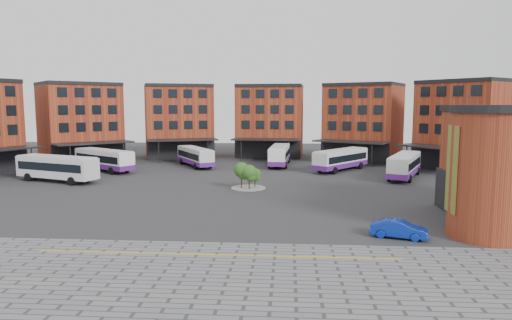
# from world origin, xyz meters

# --- Properties ---
(ground) EXTENTS (160.00, 160.00, 0.00)m
(ground) POSITION_xyz_m (0.00, 0.00, 0.00)
(ground) COLOR #28282B
(ground) RESTS_ON ground
(paving_zone) EXTENTS (50.00, 22.00, 0.02)m
(paving_zone) POSITION_xyz_m (2.00, -22.00, 0.01)
(paving_zone) COLOR slate
(paving_zone) RESTS_ON ground
(yellow_line) EXTENTS (26.00, 0.15, 0.02)m
(yellow_line) POSITION_xyz_m (2.00, -14.00, 0.03)
(yellow_line) COLOR gold
(yellow_line) RESTS_ON paving_zone
(main_building) EXTENTS (94.14, 42.48, 14.60)m
(main_building) POSITION_xyz_m (-4.77, 38.25, 7.23)
(main_building) COLOR #963E20
(main_building) RESTS_ON ground
(tree_island) EXTENTS (4.40, 4.40, 3.43)m
(tree_island) POSITION_xyz_m (1.98, 11.49, 1.91)
(tree_island) COLOR gray
(tree_island) RESTS_ON ground
(bus_a) EXTENTS (12.85, 7.01, 3.57)m
(bus_a) POSITION_xyz_m (-24.81, 15.10, 2.12)
(bus_a) COLOR silver
(bus_a) RESTS_ON ground
(bus_b) EXTENTS (11.83, 9.35, 3.49)m
(bus_b) POSITION_xyz_m (-22.34, 25.26, 1.89)
(bus_b) COLOR white
(bus_b) RESTS_ON ground
(bus_c) EXTENTS (8.27, 11.19, 3.24)m
(bus_c) POSITION_xyz_m (-8.98, 31.96, 1.76)
(bus_c) COLOR silver
(bus_c) RESTS_ON ground
(bus_d) EXTENTS (3.70, 12.52, 3.49)m
(bus_d) POSITION_xyz_m (5.52, 34.17, 1.89)
(bus_d) COLOR white
(bus_d) RESTS_ON ground
(bus_e) EXTENTS (9.79, 11.32, 3.44)m
(bus_e) POSITION_xyz_m (15.52, 28.65, 1.87)
(bus_e) COLOR white
(bus_e) RESTS_ON ground
(bus_f) EXTENTS (7.43, 12.48, 3.48)m
(bus_f) POSITION_xyz_m (23.86, 21.75, 1.89)
(bus_f) COLOR silver
(bus_f) RESTS_ON ground
(blue_car) EXTENTS (4.69, 2.79, 1.46)m
(blue_car) POSITION_xyz_m (15.96, -8.73, 0.73)
(blue_car) COLOR #0C27A0
(blue_car) RESTS_ON ground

